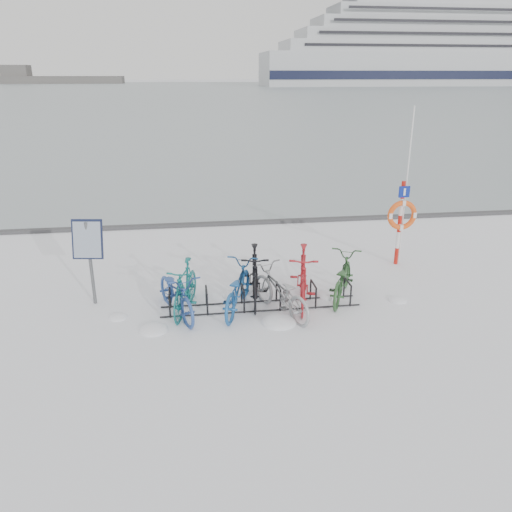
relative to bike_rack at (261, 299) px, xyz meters
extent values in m
plane|color=white|center=(0.00, 0.00, -0.18)|extent=(900.00, 900.00, 0.00)
cube|color=#9CA9B0|center=(0.00, 155.00, -0.17)|extent=(400.00, 298.00, 0.02)
cube|color=#3F3F42|center=(0.00, 5.90, -0.13)|extent=(400.00, 0.25, 0.10)
cylinder|color=black|center=(-1.80, -0.22, 0.04)|extent=(0.04, 0.04, 0.44)
cylinder|color=black|center=(-1.80, 0.22, 0.04)|extent=(0.04, 0.04, 0.44)
cylinder|color=black|center=(-1.80, 0.00, 0.26)|extent=(0.04, 0.44, 0.04)
cylinder|color=black|center=(-1.08, -0.22, 0.04)|extent=(0.04, 0.04, 0.44)
cylinder|color=black|center=(-1.08, 0.22, 0.04)|extent=(0.04, 0.04, 0.44)
cylinder|color=black|center=(-1.08, 0.00, 0.26)|extent=(0.04, 0.44, 0.04)
cylinder|color=black|center=(-0.36, -0.22, 0.04)|extent=(0.04, 0.04, 0.44)
cylinder|color=black|center=(-0.36, 0.22, 0.04)|extent=(0.04, 0.04, 0.44)
cylinder|color=black|center=(-0.36, 0.00, 0.26)|extent=(0.04, 0.44, 0.04)
cylinder|color=black|center=(0.36, -0.22, 0.04)|extent=(0.04, 0.04, 0.44)
cylinder|color=black|center=(0.36, 0.22, 0.04)|extent=(0.04, 0.04, 0.44)
cylinder|color=black|center=(0.36, 0.00, 0.26)|extent=(0.04, 0.44, 0.04)
cylinder|color=black|center=(1.08, -0.22, 0.04)|extent=(0.04, 0.04, 0.44)
cylinder|color=black|center=(1.08, 0.22, 0.04)|extent=(0.04, 0.04, 0.44)
cylinder|color=black|center=(1.08, 0.00, 0.26)|extent=(0.04, 0.44, 0.04)
cylinder|color=black|center=(1.80, -0.22, 0.04)|extent=(0.04, 0.04, 0.44)
cylinder|color=black|center=(1.80, 0.22, 0.04)|extent=(0.04, 0.04, 0.44)
cylinder|color=black|center=(1.80, 0.00, 0.26)|extent=(0.04, 0.44, 0.04)
cylinder|color=black|center=(0.00, -0.22, -0.16)|extent=(4.00, 0.03, 0.03)
cylinder|color=black|center=(0.00, 0.22, -0.16)|extent=(4.00, 0.03, 0.03)
cylinder|color=#595B5E|center=(-3.34, 0.65, 0.68)|extent=(0.07, 0.07, 1.73)
cube|color=black|center=(-3.34, 0.62, 1.21)|extent=(0.62, 0.30, 0.78)
cube|color=#8C99AD|center=(-3.34, 0.58, 1.21)|extent=(0.55, 0.23, 0.70)
cylinder|color=#B6170E|center=(3.68, 1.95, 0.03)|extent=(0.09, 0.09, 0.41)
cylinder|color=silver|center=(3.68, 1.95, 0.44)|extent=(0.09, 0.09, 0.41)
cylinder|color=#B6170E|center=(3.68, 1.95, 0.85)|extent=(0.09, 0.09, 0.41)
cylinder|color=silver|center=(3.68, 1.95, 1.27)|extent=(0.09, 0.09, 0.41)
cylinder|color=#B6170E|center=(3.68, 1.95, 1.68)|extent=(0.09, 0.09, 0.41)
torus|color=#ED5316|center=(3.68, 1.86, 1.09)|extent=(0.72, 0.12, 0.72)
cube|color=navy|center=(3.68, 1.87, 1.65)|extent=(0.26, 0.03, 0.26)
cylinder|color=silver|center=(3.77, 2.00, 1.70)|extent=(0.03, 0.03, 3.76)
cube|color=silver|center=(100.88, 190.06, 5.92)|extent=(142.44, 26.45, 12.21)
cube|color=black|center=(100.88, 176.78, 3.89)|extent=(142.44, 0.30, 3.05)
cube|color=black|center=(100.88, 203.34, 3.89)|extent=(142.44, 0.30, 3.05)
cube|color=silver|center=(100.88, 190.06, 14.06)|extent=(127.18, 24.42, 4.07)
cube|color=silver|center=(100.88, 190.06, 22.20)|extent=(102.76, 21.37, 4.07)
cube|color=silver|center=(100.88, 190.06, 30.34)|extent=(78.34, 18.31, 4.07)
cube|color=black|center=(100.88, 177.65, 18.13)|extent=(111.92, 0.20, 12.21)
imported|color=#2B4B94|center=(-1.66, -0.06, 0.29)|extent=(1.22, 1.90, 0.94)
imported|color=#136666|center=(-1.49, 0.08, 0.34)|extent=(0.91, 1.78, 1.03)
imported|color=#1C5699|center=(-0.47, -0.01, 0.30)|extent=(1.23, 1.95, 0.97)
imported|color=black|center=(-0.07, 0.37, 0.39)|extent=(0.77, 1.96, 1.15)
imported|color=#94979A|center=(0.34, -0.31, 0.30)|extent=(1.33, 1.92, 0.96)
imported|color=#A71C22|center=(0.88, 0.10, 0.41)|extent=(0.99, 2.05, 1.19)
imported|color=#295229|center=(1.75, 0.25, 0.29)|extent=(1.37, 1.90, 0.95)
ellipsoid|color=white|center=(2.87, -0.10, -0.18)|extent=(0.40, 0.40, 0.14)
ellipsoid|color=white|center=(0.24, -0.71, -0.18)|extent=(0.68, 0.68, 0.24)
ellipsoid|color=white|center=(-2.80, -0.09, -0.18)|extent=(0.37, 0.37, 0.13)
ellipsoid|color=white|center=(-0.52, 0.60, -0.18)|extent=(0.44, 0.44, 0.16)
ellipsoid|color=white|center=(-2.10, -0.69, -0.18)|extent=(0.55, 0.55, 0.19)
ellipsoid|color=white|center=(1.47, 0.32, -0.18)|extent=(0.46, 0.46, 0.16)
camera|label=1|loc=(-1.37, -9.01, 4.25)|focal=35.00mm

